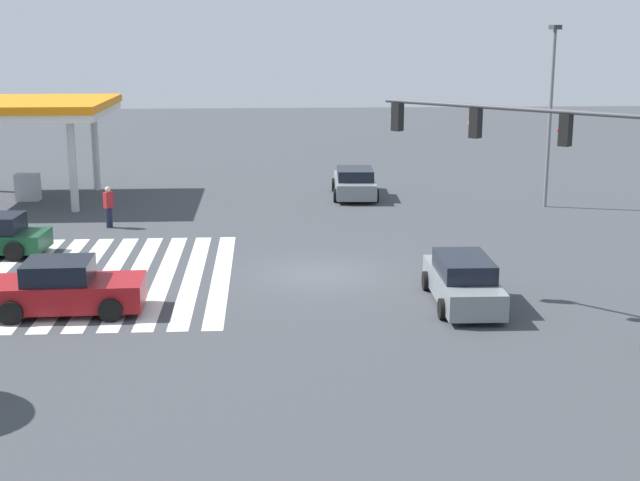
# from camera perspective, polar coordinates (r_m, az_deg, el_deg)

# --- Properties ---
(ground_plane) EXTENTS (130.43, 130.43, 0.00)m
(ground_plane) POSITION_cam_1_polar(r_m,az_deg,el_deg) (30.05, 0.00, -2.15)
(ground_plane) COLOR #3D3F44
(crosswalk_markings) EXTENTS (11.28, 8.20, 0.01)m
(crosswalk_markings) POSITION_cam_1_polar(r_m,az_deg,el_deg) (30.46, -13.49, -2.31)
(crosswalk_markings) COLOR silver
(crosswalk_markings) RESTS_ON ground_plane
(traffic_signal_mast) EXTENTS (6.07, 6.07, 6.19)m
(traffic_signal_mast) POSITION_cam_1_polar(r_m,az_deg,el_deg) (24.61, 14.26, 5.12)
(traffic_signal_mast) COLOR #47474C
(traffic_signal_mast) RESTS_ON ground_plane
(car_0) EXTENTS (2.29, 4.46, 1.56)m
(car_0) POSITION_cam_1_polar(r_m,az_deg,el_deg) (26.87, -16.00, -2.98)
(car_0) COLOR maroon
(car_0) RESTS_ON ground_plane
(car_2) EXTENTS (4.89, 2.33, 1.45)m
(car_2) POSITION_cam_1_polar(r_m,az_deg,el_deg) (43.84, 2.23, 3.71)
(car_2) COLOR gray
(car_2) RESTS_ON ground_plane
(car_3) EXTENTS (4.74, 1.98, 1.47)m
(car_3) POSITION_cam_1_polar(r_m,az_deg,el_deg) (26.99, 9.13, -2.59)
(car_3) COLOR gray
(car_3) RESTS_ON ground_plane
(gas_station_canopy) EXTENTS (8.13, 8.13, 4.80)m
(gas_station_canopy) POSITION_cam_1_polar(r_m,az_deg,el_deg) (44.61, -18.54, 7.84)
(gas_station_canopy) COLOR silver
(gas_station_canopy) RESTS_ON ground_plane
(pedestrian) EXTENTS (0.41, 0.41, 1.73)m
(pedestrian) POSITION_cam_1_polar(r_m,az_deg,el_deg) (37.89, -13.38, 2.25)
(pedestrian) COLOR #232842
(pedestrian) RESTS_ON ground_plane
(street_light_pole_b) EXTENTS (0.80, 0.36, 8.23)m
(street_light_pole_b) POSITION_cam_1_polar(r_m,az_deg,el_deg) (42.09, 14.57, 8.69)
(street_light_pole_b) COLOR slate
(street_light_pole_b) RESTS_ON ground_plane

